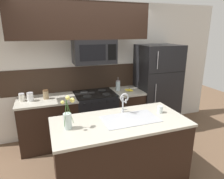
# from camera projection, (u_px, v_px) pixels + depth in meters

# --- Properties ---
(ground_plane) EXTENTS (10.00, 10.00, 0.00)m
(ground_plane) POSITION_uv_depth(u_px,v_px,m) (111.00, 163.00, 3.23)
(ground_plane) COLOR brown
(rear_partition) EXTENTS (5.20, 0.10, 2.60)m
(rear_partition) POSITION_uv_depth(u_px,v_px,m) (104.00, 69.00, 4.11)
(rear_partition) COLOR silver
(rear_partition) RESTS_ON ground
(splash_band) EXTENTS (3.30, 0.01, 0.48)m
(splash_band) POSITION_uv_depth(u_px,v_px,m) (90.00, 78.00, 4.00)
(splash_band) COLOR #332319
(splash_band) RESTS_ON rear_partition
(back_counter_left) EXTENTS (1.02, 0.65, 0.91)m
(back_counter_left) POSITION_uv_depth(u_px,v_px,m) (49.00, 122.00, 3.63)
(back_counter_left) COLOR black
(back_counter_left) RESTS_ON ground
(back_counter_right) EXTENTS (0.59, 0.65, 0.91)m
(back_counter_right) POSITION_uv_depth(u_px,v_px,m) (126.00, 111.00, 4.12)
(back_counter_right) COLOR black
(back_counter_right) RESTS_ON ground
(stove_range) EXTENTS (0.76, 0.64, 0.93)m
(stove_range) POSITION_uv_depth(u_px,v_px,m) (95.00, 116.00, 3.91)
(stove_range) COLOR black
(stove_range) RESTS_ON ground
(microwave) EXTENTS (0.74, 0.40, 0.42)m
(microwave) POSITION_uv_depth(u_px,v_px,m) (94.00, 52.00, 3.53)
(microwave) COLOR black
(upper_cabinet_band) EXTENTS (2.31, 0.34, 0.60)m
(upper_cabinet_band) POSITION_uv_depth(u_px,v_px,m) (81.00, 21.00, 3.29)
(upper_cabinet_band) COLOR black
(refrigerator) EXTENTS (0.82, 0.74, 1.79)m
(refrigerator) POSITION_uv_depth(u_px,v_px,m) (156.00, 88.00, 4.24)
(refrigerator) COLOR black
(refrigerator) RESTS_ON ground
(storage_jar_tall) EXTENTS (0.10, 0.10, 0.13)m
(storage_jar_tall) POSITION_uv_depth(u_px,v_px,m) (22.00, 97.00, 3.38)
(storage_jar_tall) COLOR silver
(storage_jar_tall) RESTS_ON back_counter_left
(storage_jar_medium) EXTENTS (0.11, 0.11, 0.15)m
(storage_jar_medium) POSITION_uv_depth(u_px,v_px,m) (30.00, 97.00, 3.38)
(storage_jar_medium) COLOR silver
(storage_jar_medium) RESTS_ON back_counter_left
(storage_jar_short) EXTENTS (0.10, 0.10, 0.16)m
(storage_jar_short) POSITION_uv_depth(u_px,v_px,m) (46.00, 94.00, 3.48)
(storage_jar_short) COLOR #997F5B
(storage_jar_short) RESTS_ON back_counter_left
(banana_bunch) EXTENTS (0.19, 0.12, 0.08)m
(banana_bunch) POSITION_uv_depth(u_px,v_px,m) (129.00, 90.00, 3.94)
(banana_bunch) COLOR yellow
(banana_bunch) RESTS_ON back_counter_right
(french_press) EXTENTS (0.09, 0.09, 0.27)m
(french_press) POSITION_uv_depth(u_px,v_px,m) (118.00, 86.00, 3.97)
(french_press) COLOR silver
(french_press) RESTS_ON back_counter_right
(island_counter) EXTENTS (1.80, 0.87, 0.91)m
(island_counter) POSITION_uv_depth(u_px,v_px,m) (120.00, 150.00, 2.79)
(island_counter) COLOR black
(island_counter) RESTS_ON ground
(kitchen_sink) EXTENTS (0.76, 0.44, 0.16)m
(kitchen_sink) POSITION_uv_depth(u_px,v_px,m) (130.00, 124.00, 2.72)
(kitchen_sink) COLOR #ADAFB5
(kitchen_sink) RESTS_ON island_counter
(sink_faucet) EXTENTS (0.14, 0.14, 0.31)m
(sink_faucet) POSITION_uv_depth(u_px,v_px,m) (124.00, 100.00, 2.84)
(sink_faucet) COLOR #B7BABF
(sink_faucet) RESTS_ON island_counter
(drinking_glass) EXTENTS (0.08, 0.08, 0.11)m
(drinking_glass) POSITION_uv_depth(u_px,v_px,m) (160.00, 109.00, 2.90)
(drinking_glass) COLOR silver
(drinking_glass) RESTS_ON island_counter
(flower_vase) EXTENTS (0.17, 0.13, 0.43)m
(flower_vase) POSITION_uv_depth(u_px,v_px,m) (68.00, 119.00, 2.41)
(flower_vase) COLOR silver
(flower_vase) RESTS_ON island_counter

